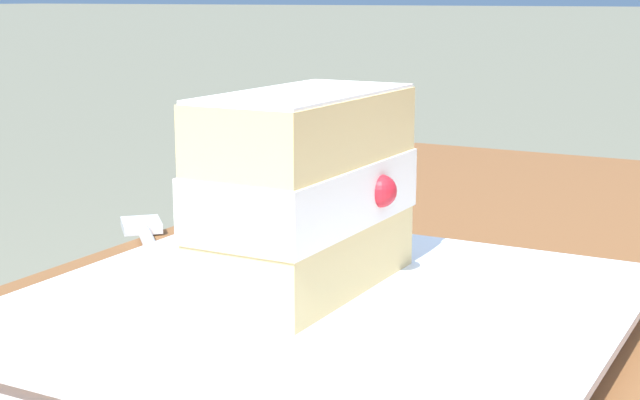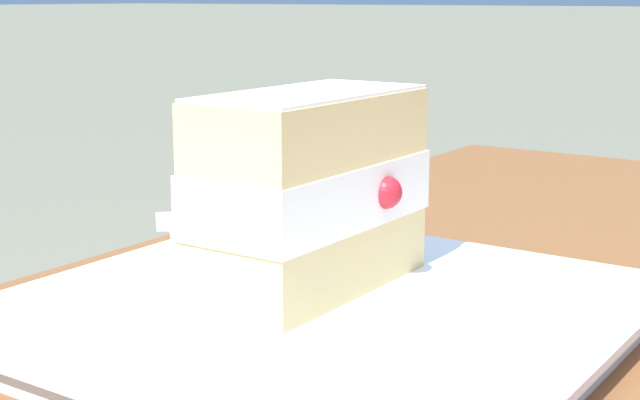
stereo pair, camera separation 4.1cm
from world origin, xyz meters
TOP-DOWN VIEW (x-y plane):
  - dessert_plate at (-0.13, -0.36)m, footprint 0.25×0.25m
  - cake_slice at (-0.14, -0.38)m, footprint 0.12×0.07m
  - dessert_fork at (-0.19, -0.51)m, footprint 0.13×0.13m

SIDE VIEW (x-z plane):
  - dessert_fork at x=-0.19m, z-range 0.71..0.71m
  - dessert_plate at x=-0.13m, z-range 0.71..0.72m
  - cake_slice at x=-0.14m, z-range 0.72..0.81m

